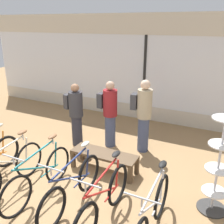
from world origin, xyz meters
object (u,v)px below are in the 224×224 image
(bicycle_far_right, at_px, (152,216))
(accessory_rack, at_px, (217,173))
(display_bench, at_px, (104,156))
(bicycle_center_right, at_px, (73,187))
(customer_near_rack, at_px, (143,114))
(bicycle_left, at_px, (9,170))
(bicycle_center_left, at_px, (39,176))
(customer_by_window, at_px, (109,112))
(bicycle_right, at_px, (104,201))
(customer_mid_floor, at_px, (76,113))

(bicycle_far_right, distance_m, accessory_rack, 1.29)
(display_bench, bearing_deg, bicycle_center_right, -87.64)
(accessory_rack, distance_m, customer_near_rack, 2.25)
(display_bench, bearing_deg, accessory_rack, -6.12)
(display_bench, bearing_deg, customer_near_rack, 70.80)
(bicycle_left, xyz_separation_m, display_bench, (1.27, 1.31, -0.06))
(bicycle_left, xyz_separation_m, bicycle_center_left, (0.63, 0.09, -0.00))
(bicycle_center_right, bearing_deg, customer_by_window, 101.58)
(display_bench, xyz_separation_m, customer_near_rack, (0.41, 1.18, 0.61))
(bicycle_left, distance_m, customer_by_window, 2.57)
(bicycle_center_left, bearing_deg, display_bench, 62.20)
(bicycle_right, distance_m, accessory_rack, 1.84)
(bicycle_far_right, height_order, customer_mid_floor, customer_mid_floor)
(customer_by_window, bearing_deg, bicycle_left, -109.90)
(bicycle_center_left, bearing_deg, bicycle_far_right, -0.91)
(bicycle_center_left, height_order, customer_mid_floor, customer_mid_floor)
(customer_by_window, bearing_deg, customer_near_rack, 7.95)
(customer_mid_floor, bearing_deg, accessory_rack, -16.37)
(bicycle_center_right, bearing_deg, display_bench, 92.36)
(customer_near_rack, distance_m, customer_by_window, 0.83)
(bicycle_left, bearing_deg, bicycle_center_right, 5.11)
(bicycle_center_left, xyz_separation_m, customer_near_rack, (1.05, 2.39, 0.55))
(customer_near_rack, bearing_deg, bicycle_center_left, -113.71)
(bicycle_far_right, xyz_separation_m, accessory_rack, (0.73, 1.02, 0.31))
(bicycle_center_right, xyz_separation_m, display_bench, (-0.05, 1.19, -0.05))
(bicycle_left, height_order, customer_mid_floor, customer_mid_floor)
(bicycle_right, distance_m, customer_by_window, 2.64)
(bicycle_center_left, distance_m, display_bench, 1.38)
(bicycle_far_right, bearing_deg, bicycle_center_right, 177.61)
(customer_mid_floor, bearing_deg, bicycle_far_right, -37.43)
(bicycle_right, distance_m, display_bench, 1.46)
(display_bench, xyz_separation_m, customer_by_window, (-0.41, 1.06, 0.56))
(bicycle_left, xyz_separation_m, accessory_rack, (3.43, 1.08, 0.31))
(bicycle_center_right, distance_m, customer_near_rack, 2.46)
(bicycle_center_left, height_order, bicycle_center_right, bicycle_center_left)
(accessory_rack, relative_size, display_bench, 1.23)
(bicycle_center_left, bearing_deg, bicycle_right, -3.00)
(bicycle_far_right, xyz_separation_m, customer_by_window, (-1.84, 2.31, 0.50))
(bicycle_left, distance_m, display_bench, 1.83)
(bicycle_center_left, relative_size, customer_by_window, 1.06)
(bicycle_left, relative_size, bicycle_right, 0.98)
(accessory_rack, bearing_deg, bicycle_left, -162.52)
(accessory_rack, bearing_deg, customer_by_window, 153.29)
(bicycle_right, bearing_deg, customer_near_rack, 96.29)
(accessory_rack, distance_m, display_bench, 2.20)
(bicycle_right, height_order, customer_mid_floor, customer_mid_floor)
(customer_by_window, bearing_deg, accessory_rack, -26.71)
(customer_by_window, bearing_deg, bicycle_right, -65.02)
(bicycle_right, xyz_separation_m, customer_by_window, (-1.09, 2.35, 0.50))
(bicycle_center_left, distance_m, customer_mid_floor, 2.09)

